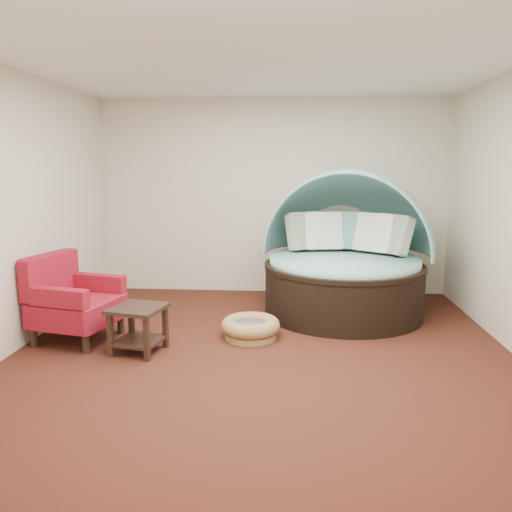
# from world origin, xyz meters

# --- Properties ---
(floor) EXTENTS (5.00, 5.00, 0.00)m
(floor) POSITION_xyz_m (0.00, 0.00, 0.00)
(floor) COLOR #4C2015
(floor) RESTS_ON ground
(wall_back) EXTENTS (5.00, 0.00, 5.00)m
(wall_back) POSITION_xyz_m (0.00, 2.50, 1.40)
(wall_back) COLOR beige
(wall_back) RESTS_ON floor
(wall_front) EXTENTS (5.00, 0.00, 5.00)m
(wall_front) POSITION_xyz_m (0.00, -2.50, 1.40)
(wall_front) COLOR beige
(wall_front) RESTS_ON floor
(wall_left) EXTENTS (0.00, 5.00, 5.00)m
(wall_left) POSITION_xyz_m (-2.50, 0.00, 1.40)
(wall_left) COLOR beige
(wall_left) RESTS_ON floor
(ceiling) EXTENTS (5.00, 5.00, 0.00)m
(ceiling) POSITION_xyz_m (0.00, 0.00, 2.80)
(ceiling) COLOR white
(ceiling) RESTS_ON wall_back
(canopy_daybed) EXTENTS (2.43, 2.37, 1.82)m
(canopy_daybed) POSITION_xyz_m (0.96, 1.52, 0.84)
(canopy_daybed) COLOR black
(canopy_daybed) RESTS_ON floor
(pet_basket) EXTENTS (0.71, 0.71, 0.22)m
(pet_basket) POSITION_xyz_m (-0.16, 0.42, 0.12)
(pet_basket) COLOR brown
(pet_basket) RESTS_ON floor
(red_armchair) EXTENTS (0.95, 0.95, 0.93)m
(red_armchair) POSITION_xyz_m (-2.06, 0.23, 0.43)
(red_armchair) COLOR black
(red_armchair) RESTS_ON floor
(side_table) EXTENTS (0.59, 0.59, 0.47)m
(side_table) POSITION_xyz_m (-1.24, -0.08, 0.31)
(side_table) COLOR black
(side_table) RESTS_ON floor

